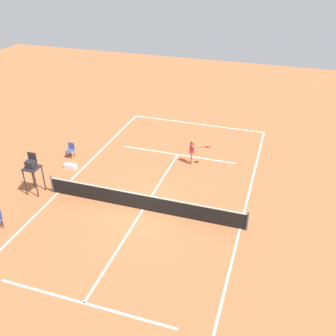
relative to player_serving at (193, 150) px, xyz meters
The scene contains 8 objects.
ground_plane 5.66m from the player_serving, 77.45° to the left, with size 60.00×60.00×0.00m, color #B76038.
court_lines 5.66m from the player_serving, 77.45° to the left, with size 10.22×23.09×0.01m.
tennis_net 5.60m from the player_serving, 77.45° to the left, with size 10.82×0.10×1.07m.
player_serving is the anchor object (origin of this frame).
tennis_ball 2.96m from the player_serving, 127.01° to the left, with size 0.07×0.07×0.07m, color #CCE033.
umpire_chair 9.41m from the player_serving, 37.68° to the left, with size 0.80×0.80×2.41m.
courtside_chair_mid 7.87m from the player_serving, 11.10° to the left, with size 0.44×0.46×0.95m.
equipment_bag 7.59m from the player_serving, 22.33° to the left, with size 0.76×0.32×0.30m, color white.
Camera 1 is at (-6.20, 14.93, 12.02)m, focal length 40.99 mm.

